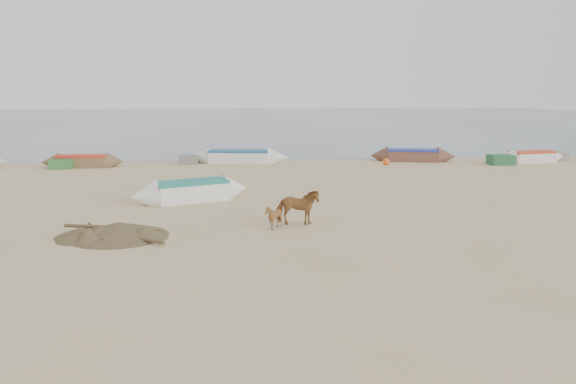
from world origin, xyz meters
name	(u,v)px	position (x,y,z in m)	size (l,w,h in m)	color
ground	(300,247)	(0.00, 0.00, 0.00)	(140.00, 140.00, 0.00)	tan
sea	(247,119)	(0.00, 82.00, 0.01)	(160.00, 160.00, 0.00)	slate
cow_adult	(298,207)	(0.24, 2.85, 0.65)	(0.70, 1.53, 1.29)	#925F30
calf_front	(274,217)	(-0.66, 2.33, 0.43)	(0.70, 0.79, 0.87)	brown
near_canoe	(191,191)	(-3.92, 7.70, 0.45)	(5.29, 1.37, 0.89)	white
debris_pile	(119,229)	(-5.81, 1.77, 0.24)	(3.25, 3.25, 0.49)	brown
waterline_canoes	(250,158)	(-1.02, 20.13, 0.41)	(62.03, 4.07, 0.90)	brown
beach_clutter	(335,160)	(4.53, 19.47, 0.30)	(42.82, 3.40, 0.64)	#346E31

